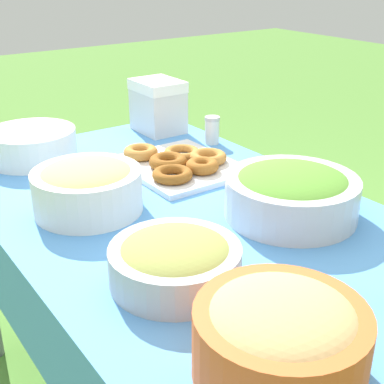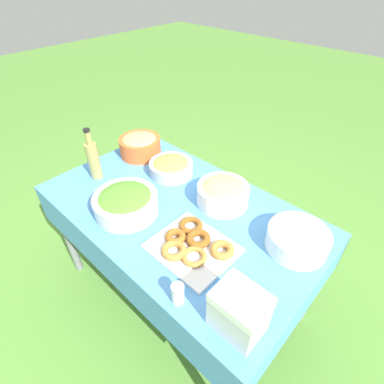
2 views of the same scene
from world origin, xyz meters
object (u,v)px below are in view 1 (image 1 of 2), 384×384
object	(u,v)px
olive_bowl	(175,260)
cooler_box	(158,106)
plate_stack	(32,145)
donut_platter	(179,163)
bread_bowl	(280,336)
pasta_bowl	(87,186)
salad_bowl	(291,192)

from	to	relation	value
olive_bowl	cooler_box	xyz separation A→B (m)	(0.85, -0.49, 0.05)
plate_stack	cooler_box	world-z (taller)	cooler_box
donut_platter	plate_stack	size ratio (longest dim) A/B	1.31
bread_bowl	plate_stack	bearing A→B (deg)	-1.44
bread_bowl	olive_bowl	bearing A→B (deg)	-2.51
cooler_box	olive_bowl	bearing A→B (deg)	149.92
pasta_bowl	plate_stack	bearing A→B (deg)	-2.02
bread_bowl	cooler_box	bearing A→B (deg)	-23.70
olive_bowl	salad_bowl	bearing A→B (deg)	-78.63
salad_bowl	pasta_bowl	size ratio (longest dim) A/B	1.20
bread_bowl	cooler_box	world-z (taller)	cooler_box
donut_platter	bread_bowl	size ratio (longest dim) A/B	1.36
pasta_bowl	cooler_box	size ratio (longest dim) A/B	1.46
bread_bowl	cooler_box	size ratio (longest dim) A/B	1.42
salad_bowl	donut_platter	size ratio (longest dim) A/B	0.90
salad_bowl	plate_stack	size ratio (longest dim) A/B	1.18
olive_bowl	cooler_box	size ratio (longest dim) A/B	1.40
pasta_bowl	cooler_box	xyz separation A→B (m)	(0.46, -0.49, 0.03)
bread_bowl	salad_bowl	bearing A→B (deg)	-46.65
donut_platter	cooler_box	world-z (taller)	cooler_box
pasta_bowl	plate_stack	distance (m)	0.44
donut_platter	cooler_box	xyz separation A→B (m)	(0.36, -0.15, 0.07)
salad_bowl	cooler_box	distance (m)	0.78
plate_stack	cooler_box	size ratio (longest dim) A/B	1.48
pasta_bowl	donut_platter	size ratio (longest dim) A/B	0.75
cooler_box	pasta_bowl	bearing A→B (deg)	133.03
pasta_bowl	bread_bowl	world-z (taller)	bread_bowl
pasta_bowl	salad_bowl	bearing A→B (deg)	-128.66
salad_bowl	cooler_box	bearing A→B (deg)	-7.59
bread_bowl	donut_platter	bearing A→B (deg)	-23.94
pasta_bowl	cooler_box	world-z (taller)	cooler_box
salad_bowl	pasta_bowl	world-z (taller)	pasta_bowl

